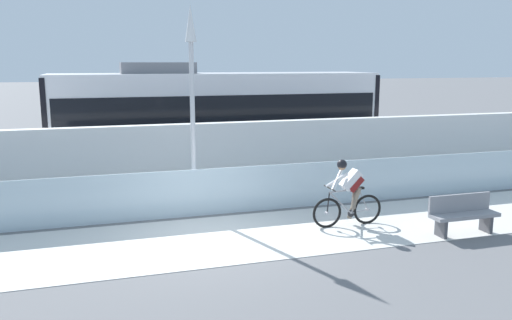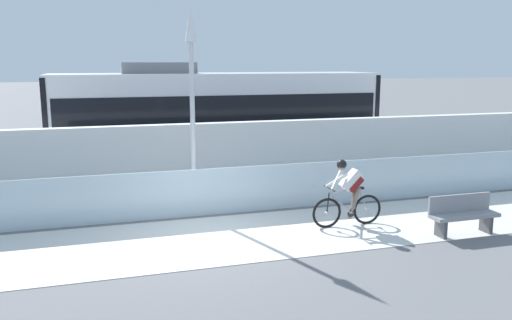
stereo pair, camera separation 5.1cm
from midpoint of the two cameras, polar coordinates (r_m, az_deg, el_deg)
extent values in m
plane|color=slate|center=(11.55, -5.00, -8.66)|extent=(200.00, 200.00, 0.00)
cube|color=silver|center=(11.55, -5.00, -8.63)|extent=(32.00, 3.20, 0.01)
cube|color=silver|center=(13.12, -6.71, -3.61)|extent=(32.00, 0.05, 1.19)
cube|color=silver|center=(14.76, -7.99, -0.18)|extent=(32.00, 0.36, 2.13)
cube|color=#595654|center=(17.38, -9.18, -2.14)|extent=(32.00, 0.08, 0.01)
cube|color=#595654|center=(18.77, -9.78, -1.21)|extent=(32.00, 0.08, 0.01)
cube|color=silver|center=(18.07, -4.11, 4.55)|extent=(11.00, 2.50, 3.10)
cube|color=black|center=(18.04, -4.12, 5.66)|extent=(10.56, 2.54, 1.04)
cube|color=orange|center=(18.27, -4.05, 0.28)|extent=(10.78, 2.53, 0.28)
cube|color=slate|center=(17.64, -10.56, 9.89)|extent=(2.40, 1.10, 0.36)
cube|color=#232326|center=(17.87, -15.11, -0.86)|extent=(1.40, 1.88, 0.20)
cylinder|color=black|center=(17.18, -15.02, -1.51)|extent=(0.60, 0.10, 0.60)
cylinder|color=black|center=(18.59, -15.18, -0.61)|extent=(0.60, 0.10, 0.60)
cube|color=#232326|center=(19.37, 6.16, 0.33)|extent=(1.40, 1.88, 0.20)
cylinder|color=black|center=(18.73, 7.01, -0.23)|extent=(0.60, 0.10, 0.60)
cylinder|color=black|center=(20.03, 5.36, 0.51)|extent=(0.60, 0.10, 0.60)
cube|color=black|center=(17.70, -21.62, 3.70)|extent=(0.16, 2.54, 2.94)
cube|color=black|center=(19.99, 11.37, 4.96)|extent=(0.16, 2.54, 2.94)
torus|color=black|center=(12.28, 7.87, -5.78)|extent=(0.72, 0.06, 0.72)
cylinder|color=#99999E|center=(12.28, 7.87, -5.78)|extent=(0.07, 0.10, 0.07)
torus|color=black|center=(12.74, 12.19, -5.31)|extent=(0.72, 0.06, 0.72)
cylinder|color=#99999E|center=(12.74, 12.19, -5.31)|extent=(0.07, 0.10, 0.07)
cylinder|color=#99999E|center=(12.36, 9.32, -4.67)|extent=(0.60, 0.04, 0.58)
cylinder|color=#99999E|center=(12.53, 10.88, -4.45)|extent=(0.22, 0.04, 0.59)
cylinder|color=#99999E|center=(12.33, 9.74, -3.34)|extent=(0.76, 0.04, 0.07)
cylinder|color=#99999E|center=(12.65, 11.33, -5.54)|extent=(0.43, 0.03, 0.09)
cylinder|color=#99999E|center=(12.62, 11.74, -4.23)|extent=(0.27, 0.02, 0.53)
cylinder|color=black|center=(12.23, 8.01, -4.67)|extent=(0.08, 0.03, 0.49)
cube|color=black|center=(12.49, 11.30, -3.04)|extent=(0.24, 0.10, 0.05)
cylinder|color=black|center=(12.15, 8.16, -3.09)|extent=(0.03, 0.58, 0.03)
cylinder|color=#262628|center=(12.56, 10.47, -5.77)|extent=(0.18, 0.02, 0.18)
cube|color=silver|center=(12.34, 10.43, -2.15)|extent=(0.50, 0.28, 0.51)
cube|color=maroon|center=(12.41, 10.80, -2.53)|extent=(0.38, 0.30, 0.38)
sphere|color=#997051|center=(12.17, 9.48, -0.65)|extent=(0.20, 0.20, 0.20)
sphere|color=black|center=(12.16, 9.49, -0.48)|extent=(0.23, 0.23, 0.23)
cylinder|color=silver|center=(12.18, 8.94, -2.22)|extent=(0.44, 0.41, 0.41)
cylinder|color=silver|center=(12.18, 8.94, -2.22)|extent=(0.44, 0.41, 0.41)
cylinder|color=#726656|center=(12.53, 10.79, -4.66)|extent=(0.29, 0.33, 0.80)
cylinder|color=#726656|center=(12.49, 10.82, -4.04)|extent=(0.29, 0.33, 0.54)
cylinder|color=gray|center=(13.55, -6.63, -5.33)|extent=(0.24, 0.24, 0.20)
cylinder|color=silver|center=(13.13, -6.82, 3.52)|extent=(0.12, 0.12, 4.20)
cone|color=white|center=(13.06, -7.08, 14.69)|extent=(0.28, 0.28, 0.90)
cube|color=gray|center=(12.56, 21.98, -5.67)|extent=(1.60, 0.44, 0.08)
cube|color=gray|center=(12.65, 21.49, -4.40)|extent=(1.60, 0.06, 0.40)
cube|color=#4C4C51|center=(12.28, 19.69, -7.08)|extent=(0.08, 0.36, 0.41)
cube|color=#4C4C51|center=(13.01, 23.98, -6.40)|extent=(0.08, 0.36, 0.41)
camera|label=1|loc=(0.03, -89.90, 0.02)|focal=36.53mm
camera|label=2|loc=(0.03, 90.10, -0.02)|focal=36.53mm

